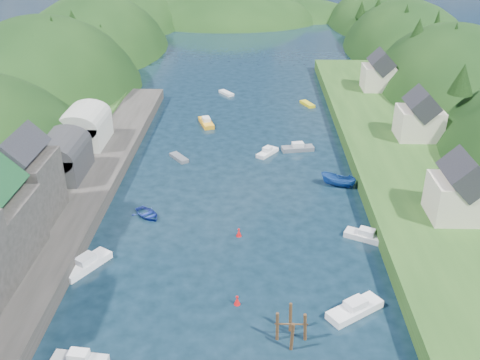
{
  "coord_description": "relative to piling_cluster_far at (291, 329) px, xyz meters",
  "views": [
    {
      "loc": [
        1.92,
        -35.94,
        36.25
      ],
      "look_at": [
        0.0,
        28.0,
        4.0
      ],
      "focal_mm": 40.0,
      "sensor_mm": 36.0,
      "label": 1
    }
  ],
  "objects": [
    {
      "name": "far_hills",
      "position": [
        -4.34,
        171.52,
        -12.12
      ],
      "size": [
        103.0,
        68.0,
        44.0
      ],
      "color": "black",
      "rests_on": "ground"
    },
    {
      "name": "hillside_left",
      "position": [
        -50.56,
        72.51,
        -9.36
      ],
      "size": [
        44.0,
        245.56,
        52.0
      ],
      "color": "black",
      "rests_on": "ground"
    },
    {
      "name": "quay_left",
      "position": [
        -29.56,
        17.51,
        -0.32
      ],
      "size": [
        12.0,
        110.0,
        2.0
      ],
      "primitive_type": "cube",
      "color": "#2D2B28",
      "rests_on": "ground"
    },
    {
      "name": "channel_buoy_far",
      "position": [
        -5.48,
        17.9,
        -0.84
      ],
      "size": [
        0.7,
        0.7,
        1.1
      ],
      "color": "#AE0D0F",
      "rests_on": "ground"
    },
    {
      "name": "ground",
      "position": [
        -5.56,
        47.51,
        -1.32
      ],
      "size": [
        600.0,
        600.0,
        0.0
      ],
      "primitive_type": "plane",
      "color": "black",
      "rests_on": "ground"
    },
    {
      "name": "channel_buoy_near",
      "position": [
        -5.23,
        4.93,
        -0.84
      ],
      "size": [
        0.7,
        0.7,
        1.1
      ],
      "color": "#AE0D0F",
      "rests_on": "ground"
    },
    {
      "name": "hill_trees",
      "position": [
        -4.32,
        61.71,
        9.72
      ],
      "size": [
        91.18,
        152.04,
        11.95
      ],
      "color": "black",
      "rests_on": "ground"
    },
    {
      "name": "hillside_right",
      "position": [
        39.44,
        72.51,
        -8.74
      ],
      "size": [
        36.0,
        245.56,
        48.0
      ],
      "color": "black",
      "rests_on": "ground"
    },
    {
      "name": "terrace_right",
      "position": [
        19.44,
        37.51,
        -0.12
      ],
      "size": [
        16.0,
        120.0,
        2.4
      ],
      "primitive_type": "cube",
      "color": "#234719",
      "rests_on": "ground"
    },
    {
      "name": "boat_sheds",
      "position": [
        -31.56,
        36.51,
        3.95
      ],
      "size": [
        7.0,
        21.0,
        7.5
      ],
      "color": "#2D2D30",
      "rests_on": "quay_left"
    },
    {
      "name": "right_bank_cottages",
      "position": [
        22.44,
        45.84,
        4.52
      ],
      "size": [
        9.0,
        59.24,
        8.41
      ],
      "color": "beige",
      "rests_on": "terrace_right"
    },
    {
      "name": "piling_cluster_far",
      "position": [
        0.0,
        0.0,
        0.0
      ],
      "size": [
        3.12,
        2.92,
        3.79
      ],
      "color": "#382314",
      "rests_on": "ground"
    },
    {
      "name": "moored_boats",
      "position": [
        -7.19,
        17.07,
        -0.67
      ],
      "size": [
        38.1,
        89.06,
        2.41
      ],
      "color": "orange",
      "rests_on": "ground"
    }
  ]
}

